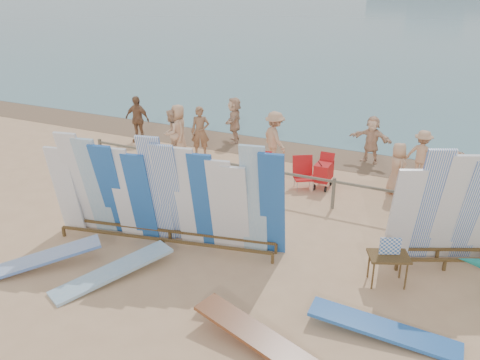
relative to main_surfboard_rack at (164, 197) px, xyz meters
The scene contains 24 objects.
ground 1.76m from the main_surfboard_rack, 32.53° to the left, with size 160.00×160.00×0.00m, color tan.
wet_sand_strip 8.03m from the main_surfboard_rack, 82.52° to the left, with size 40.00×2.60×0.01m, color brown.
fence 3.85m from the main_surfboard_rack, 74.24° to the left, with size 12.08×0.08×0.90m.
main_surfboard_rack is the anchor object (origin of this frame).
side_surfboard_rack 6.29m from the main_surfboard_rack, 17.09° to the left, with size 2.54×1.68×2.86m.
vendor_table 5.16m from the main_surfboard_rack, ahead, with size 0.98×0.85×1.09m.
flat_board_c 4.39m from the main_surfboard_rack, 34.36° to the right, with size 0.56×2.70×0.07m, color brown.
flat_board_d 5.58m from the main_surfboard_rack, 11.83° to the right, with size 0.56×2.70×0.07m, color #245EB5.
flat_board_e 3.14m from the main_surfboard_rack, 133.43° to the right, with size 0.56×2.70×0.07m, color white.
flat_board_b 2.12m from the main_surfboard_rack, 98.85° to the right, with size 0.56×2.70×0.07m, color #86B6D6.
beach_chair_left 4.91m from the main_surfboard_rack, 84.81° to the left, with size 0.65×0.67×0.86m.
beach_chair_right 5.12m from the main_surfboard_rack, 68.51° to the left, with size 0.84×0.85×0.96m.
stroller 5.56m from the main_surfboard_rack, 64.48° to the left, with size 0.52×0.75×1.03m.
beachgoer_8 7.93m from the main_surfboard_rack, 40.70° to the left, with size 0.78×0.37×1.60m, color beige.
beachgoer_11 8.07m from the main_surfboard_rack, 104.30° to the left, with size 1.60×0.52×1.73m, color beige.
beachgoer_9 8.58m from the main_surfboard_rack, 55.15° to the left, with size 1.01×0.41×1.56m, color tan.
beachgoer_5 8.44m from the main_surfboard_rack, 67.91° to the left, with size 1.49×0.48×1.61m, color beige.
beachgoer_extra_1 8.23m from the main_surfboard_rack, 130.40° to the left, with size 1.04×0.45×1.77m, color #8C6042.
beachgoer_3 6.19m from the main_surfboard_rack, 87.26° to the left, with size 1.18×0.49×1.83m, color tan.
beachgoer_1 6.35m from the main_surfboard_rack, 111.99° to the left, with size 0.64×0.35×1.77m, color #8C6042.
beachgoer_0 6.48m from the main_surfboard_rack, 118.93° to the left, with size 0.89×0.42×1.82m, color tan.
beachgoer_6 7.05m from the main_surfboard_rack, 51.33° to the left, with size 0.75×0.36×1.54m, color tan.
beachgoer_2 6.43m from the main_surfboard_rack, 121.17° to the left, with size 0.80×0.39×1.65m, color beige.
beachgoer_10 7.95m from the main_surfboard_rack, 37.43° to the left, with size 0.96×0.41×1.63m, color #8C6042.
Camera 1 is at (5.11, -9.54, 6.10)m, focal length 38.00 mm.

